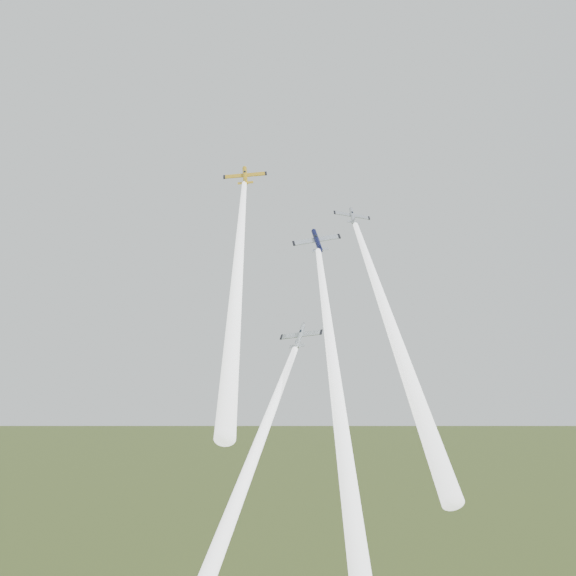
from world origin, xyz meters
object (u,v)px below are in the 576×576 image
object	(u,v)px
plane_yellow	(245,176)
plane_silver_low	(300,336)
plane_silver_right	(352,216)
plane_navy	(317,241)

from	to	relation	value
plane_yellow	plane_silver_low	distance (m)	40.81
plane_silver_right	plane_silver_low	world-z (taller)	plane_silver_right
plane_navy	plane_silver_low	distance (m)	19.65
plane_navy	plane_silver_right	world-z (taller)	plane_silver_right
plane_yellow	plane_silver_low	world-z (taller)	plane_yellow
plane_silver_low	plane_yellow	bearing A→B (deg)	135.35
plane_yellow	plane_navy	bearing A→B (deg)	-45.55
plane_navy	plane_silver_right	xyz separation A→B (m)	(5.47, 8.31, 5.99)
plane_yellow	plane_navy	distance (m)	24.43
plane_silver_right	plane_silver_low	distance (m)	30.00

